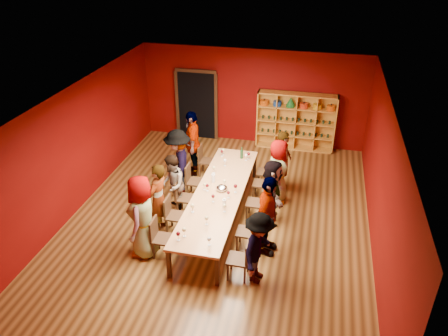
{
  "coord_description": "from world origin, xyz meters",
  "views": [
    {
      "loc": [
        2.06,
        -8.35,
        6.14
      ],
      "look_at": [
        0.02,
        0.45,
        1.15
      ],
      "focal_mm": 35.0,
      "sensor_mm": 36.0,
      "label": 1
    }
  ],
  "objects_px": {
    "chair_person_left_1": "(172,213)",
    "person_right_1": "(267,216)",
    "chair_person_left_0": "(159,236)",
    "person_right_4": "(283,161)",
    "person_left_3": "(178,164)",
    "chair_person_right_1": "(250,230)",
    "tasting_table": "(219,194)",
    "chair_person_left_3": "(192,179)",
    "person_left_0": "(142,217)",
    "person_left_1": "(158,199)",
    "person_right_2": "(272,192)",
    "spittoon_bowl": "(222,188)",
    "person_right_0": "(259,248)",
    "chair_person_left_2": "(183,195)",
    "chair_person_right_2": "(259,201)",
    "chair_person_right_3": "(264,182)",
    "person_right_3": "(278,171)",
    "chair_person_left_4": "(204,159)",
    "person_left_2": "(172,185)",
    "chair_person_right_4": "(268,170)",
    "chair_person_right_0": "(242,257)",
    "wine_bottle": "(242,154)",
    "person_left_4": "(193,143)",
    "shelving_unit": "(296,119)"
  },
  "relations": [
    {
      "from": "chair_person_right_1",
      "to": "person_right_2",
      "type": "height_order",
      "value": "person_right_2"
    },
    {
      "from": "person_left_2",
      "to": "chair_person_right_4",
      "type": "bearing_deg",
      "value": 111.01
    },
    {
      "from": "chair_person_left_2",
      "to": "wine_bottle",
      "type": "xyz_separation_m",
      "value": [
        1.1,
        1.74,
        0.38
      ]
    },
    {
      "from": "chair_person_left_0",
      "to": "person_right_4",
      "type": "distance_m",
      "value": 3.98
    },
    {
      "from": "chair_person_left_1",
      "to": "person_left_3",
      "type": "xyz_separation_m",
      "value": [
        -0.35,
        1.55,
        0.41
      ]
    },
    {
      "from": "chair_person_right_0",
      "to": "person_right_3",
      "type": "bearing_deg",
      "value": 83.83
    },
    {
      "from": "person_right_2",
      "to": "person_right_4",
      "type": "distance_m",
      "value": 1.52
    },
    {
      "from": "person_right_4",
      "to": "spittoon_bowl",
      "type": "height_order",
      "value": "person_right_4"
    },
    {
      "from": "shelving_unit",
      "to": "chair_person_right_2",
      "type": "bearing_deg",
      "value": -96.78
    },
    {
      "from": "chair_person_left_1",
      "to": "chair_person_right_0",
      "type": "bearing_deg",
      "value": -31.57
    },
    {
      "from": "chair_person_left_4",
      "to": "person_right_0",
      "type": "distance_m",
      "value": 4.39
    },
    {
      "from": "chair_person_right_2",
      "to": "person_right_2",
      "type": "relative_size",
      "value": 0.56
    },
    {
      "from": "chair_person_left_2",
      "to": "person_right_1",
      "type": "bearing_deg",
      "value": -24.36
    },
    {
      "from": "person_right_0",
      "to": "person_right_4",
      "type": "relative_size",
      "value": 0.94
    },
    {
      "from": "wine_bottle",
      "to": "person_right_0",
      "type": "bearing_deg",
      "value": -74.02
    },
    {
      "from": "shelving_unit",
      "to": "person_left_1",
      "type": "distance_m",
      "value": 5.67
    },
    {
      "from": "chair_person_left_2",
      "to": "chair_person_right_2",
      "type": "height_order",
      "value": "same"
    },
    {
      "from": "chair_person_left_2",
      "to": "wine_bottle",
      "type": "distance_m",
      "value": 2.09
    },
    {
      "from": "person_left_1",
      "to": "chair_person_right_0",
      "type": "bearing_deg",
      "value": 73.05
    },
    {
      "from": "person_left_0",
      "to": "person_left_2",
      "type": "bearing_deg",
      "value": 172.1
    },
    {
      "from": "person_left_4",
      "to": "person_right_1",
      "type": "relative_size",
      "value": 1.03
    },
    {
      "from": "chair_person_left_1",
      "to": "chair_person_right_2",
      "type": "xyz_separation_m",
      "value": [
        1.82,
        0.93,
        0.0
      ]
    },
    {
      "from": "chair_person_left_4",
      "to": "wine_bottle",
      "type": "relative_size",
      "value": 2.77
    },
    {
      "from": "chair_person_right_2",
      "to": "chair_person_right_4",
      "type": "bearing_deg",
      "value": 90.0
    },
    {
      "from": "person_left_3",
      "to": "chair_person_right_1",
      "type": "bearing_deg",
      "value": 34.15
    },
    {
      "from": "person_left_2",
      "to": "chair_person_right_1",
      "type": "xyz_separation_m",
      "value": [
        2.07,
        -0.98,
        -0.26
      ]
    },
    {
      "from": "chair_person_left_4",
      "to": "person_right_2",
      "type": "distance_m",
      "value": 2.78
    },
    {
      "from": "chair_person_right_1",
      "to": "person_right_4",
      "type": "relative_size",
      "value": 0.54
    },
    {
      "from": "chair_person_left_2",
      "to": "person_left_3",
      "type": "xyz_separation_m",
      "value": [
        -0.35,
        0.79,
        0.41
      ]
    },
    {
      "from": "chair_person_right_0",
      "to": "person_right_1",
      "type": "distance_m",
      "value": 1.05
    },
    {
      "from": "chair_person_left_1",
      "to": "person_right_2",
      "type": "height_order",
      "value": "person_right_2"
    },
    {
      "from": "person_left_2",
      "to": "person_right_3",
      "type": "distance_m",
      "value": 2.62
    },
    {
      "from": "chair_person_left_1",
      "to": "chair_person_right_1",
      "type": "bearing_deg",
      "value": -6.9
    },
    {
      "from": "chair_person_right_0",
      "to": "wine_bottle",
      "type": "relative_size",
      "value": 2.77
    },
    {
      "from": "person_right_1",
      "to": "person_right_2",
      "type": "xyz_separation_m",
      "value": [
        -0.05,
        1.15,
        -0.11
      ]
    },
    {
      "from": "chair_person_left_1",
      "to": "chair_person_left_3",
      "type": "height_order",
      "value": "same"
    },
    {
      "from": "chair_person_right_1",
      "to": "person_right_3",
      "type": "bearing_deg",
      "value": 81.18
    },
    {
      "from": "chair_person_right_4",
      "to": "person_right_3",
      "type": "bearing_deg",
      "value": -62.28
    },
    {
      "from": "chair_person_left_2",
      "to": "person_right_3",
      "type": "height_order",
      "value": "person_right_3"
    },
    {
      "from": "chair_person_left_2",
      "to": "chair_person_right_4",
      "type": "bearing_deg",
      "value": 42.9
    },
    {
      "from": "person_left_4",
      "to": "chair_person_left_3",
      "type": "bearing_deg",
      "value": 0.84
    },
    {
      "from": "chair_person_right_2",
      "to": "chair_person_right_3",
      "type": "height_order",
      "value": "same"
    },
    {
      "from": "tasting_table",
      "to": "chair_person_left_3",
      "type": "distance_m",
      "value": 1.26
    },
    {
      "from": "person_right_4",
      "to": "wine_bottle",
      "type": "distance_m",
      "value": 1.12
    },
    {
      "from": "chair_person_left_1",
      "to": "person_right_1",
      "type": "relative_size",
      "value": 0.49
    },
    {
      "from": "tasting_table",
      "to": "person_right_3",
      "type": "xyz_separation_m",
      "value": [
        1.23,
        1.13,
        0.14
      ]
    },
    {
      "from": "chair_person_right_0",
      "to": "person_right_2",
      "type": "height_order",
      "value": "person_right_2"
    },
    {
      "from": "person_left_0",
      "to": "person_left_1",
      "type": "relative_size",
      "value": 1.1
    },
    {
      "from": "chair_person_left_0",
      "to": "person_left_0",
      "type": "xyz_separation_m",
      "value": [
        -0.34,
        0.0,
        0.43
      ]
    },
    {
      "from": "person_right_4",
      "to": "spittoon_bowl",
      "type": "relative_size",
      "value": 6.2
    }
  ]
}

